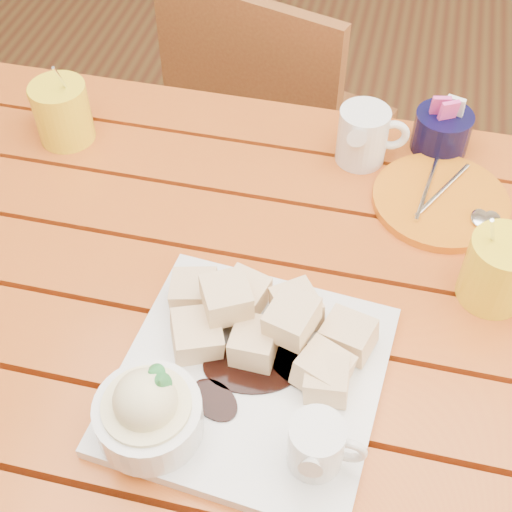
% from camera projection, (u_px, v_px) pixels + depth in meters
% --- Properties ---
extents(table, '(1.20, 0.79, 0.75)m').
position_uv_depth(table, '(261.00, 343.00, 0.98)').
color(table, '#A53515').
rests_on(table, ground).
extents(dessert_plate, '(0.31, 0.31, 0.12)m').
position_uv_depth(dessert_plate, '(232.00, 377.00, 0.78)').
color(dessert_plate, white).
rests_on(dessert_plate, table).
extents(coffee_mug_left, '(0.12, 0.08, 0.14)m').
position_uv_depth(coffee_mug_left, '(61.00, 111.00, 1.07)').
color(coffee_mug_left, yellow).
rests_on(coffee_mug_left, table).
extents(coffee_mug_right, '(0.12, 0.08, 0.14)m').
position_uv_depth(coffee_mug_right, '(501.00, 270.00, 0.86)').
color(coffee_mug_right, yellow).
rests_on(coffee_mug_right, table).
extents(cream_pitcher, '(0.11, 0.09, 0.09)m').
position_uv_depth(cream_pitcher, '(364.00, 135.00, 1.04)').
color(cream_pitcher, white).
rests_on(cream_pitcher, table).
extents(sugar_caddy, '(0.09, 0.09, 0.09)m').
position_uv_depth(sugar_caddy, '(442.00, 130.00, 1.06)').
color(sugar_caddy, black).
rests_on(sugar_caddy, table).
extents(orange_saucer, '(0.19, 0.19, 0.02)m').
position_uv_depth(orange_saucer, '(442.00, 201.00, 1.00)').
color(orange_saucer, orange).
rests_on(orange_saucer, table).
extents(chair_far, '(0.49, 0.49, 0.82)m').
position_uv_depth(chair_far, '(271.00, 130.00, 1.57)').
color(chair_far, brown).
rests_on(chair_far, ground).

